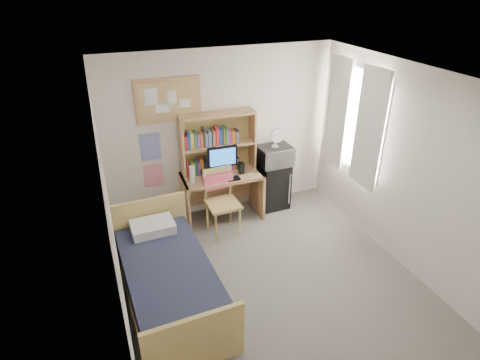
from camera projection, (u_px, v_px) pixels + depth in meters
name	position (u px, v px, depth m)	size (l,w,h in m)	color
floor	(275.00, 287.00, 5.06)	(3.60, 4.20, 0.02)	gray
ceiling	(286.00, 80.00, 3.85)	(3.60, 4.20, 0.02)	silver
wall_back	(221.00, 134.00, 6.20)	(3.60, 0.04, 2.60)	white
wall_front	(415.00, 343.00, 2.71)	(3.60, 0.04, 2.60)	white
wall_left	(113.00, 230.00, 3.89)	(0.04, 4.20, 2.60)	white
wall_right	(410.00, 172.00, 5.01)	(0.04, 4.20, 2.60)	white
window_unit	(354.00, 120.00, 5.85)	(0.10, 1.40, 1.70)	white
curtain_left	(369.00, 129.00, 5.51)	(0.04, 0.55, 1.70)	white
curtain_right	(337.00, 113.00, 6.18)	(0.04, 0.55, 1.70)	white
bulletin_board	(168.00, 100.00, 5.65)	(0.94, 0.03, 0.64)	tan
poster_wave	(150.00, 147.00, 5.87)	(0.30, 0.01, 0.42)	#27389F
poster_japan	(153.00, 175.00, 6.09)	(0.28, 0.01, 0.36)	#E02745
desk	(222.00, 196.00, 6.31)	(1.22, 0.61, 0.77)	tan
desk_chair	(223.00, 204.00, 5.88)	(0.51, 0.51, 1.01)	tan
mini_fridge	(273.00, 185.00, 6.65)	(0.46, 0.46, 0.78)	black
bed	(170.00, 284.00, 4.71)	(0.98, 1.96, 0.54)	#1B1E32
hutch	(218.00, 143.00, 6.05)	(1.14, 0.29, 0.93)	tan
monitor	(223.00, 162.00, 5.98)	(0.45, 0.04, 0.48)	black
keyboard	(226.00, 180.00, 5.96)	(0.44, 0.14, 0.02)	black
speaker_left	(203.00, 175.00, 5.96)	(0.07, 0.07, 0.16)	black
speaker_right	(241.00, 168.00, 6.13)	(0.08, 0.08, 0.18)	black
water_bottle	(192.00, 174.00, 5.85)	(0.08, 0.08, 0.26)	white
hoodie	(218.00, 181.00, 5.91)	(0.45, 0.14, 0.22)	#FF617E
microwave	(275.00, 155.00, 6.38)	(0.52, 0.40, 0.30)	#B5B6BA
desk_fan	(275.00, 138.00, 6.25)	(0.23, 0.23, 0.29)	white
pillow	(153.00, 227.00, 5.17)	(0.54, 0.38, 0.13)	white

